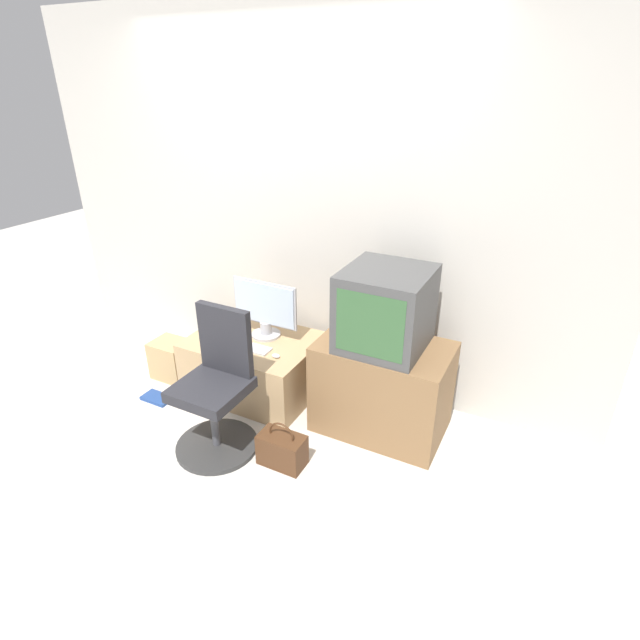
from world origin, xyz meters
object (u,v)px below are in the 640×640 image
at_px(main_monitor, 265,309).
at_px(book, 157,398).
at_px(cardboard_box_lower, 172,359).
at_px(handbag, 282,449).
at_px(crt_tv, 386,309).
at_px(office_chair, 217,393).
at_px(keyboard, 248,347).
at_px(mouse, 276,356).

distance_m(main_monitor, book, 1.03).
xyz_separation_m(cardboard_box_lower, handbag, (1.27, -0.45, -0.04)).
relative_size(crt_tv, handbag, 1.73).
xyz_separation_m(handbag, book, (-1.16, 0.15, -0.09)).
relative_size(crt_tv, office_chair, 0.57).
height_order(crt_tv, cardboard_box_lower, crt_tv).
distance_m(office_chair, handbag, 0.52).
height_order(main_monitor, keyboard, main_monitor).
height_order(mouse, book, mouse).
distance_m(main_monitor, handbag, 1.03).
bearing_deg(crt_tv, keyboard, -172.44).
bearing_deg(main_monitor, keyboard, -94.84).
relative_size(main_monitor, crt_tv, 0.98).
distance_m(main_monitor, mouse, 0.38).
height_order(main_monitor, cardboard_box_lower, main_monitor).
distance_m(keyboard, crt_tv, 1.05).
xyz_separation_m(crt_tv, book, (-1.54, -0.46, -0.86)).
relative_size(mouse, crt_tv, 0.11).
bearing_deg(book, office_chair, -13.31).
height_order(main_monitor, office_chair, office_chair).
relative_size(main_monitor, keyboard, 1.50).
relative_size(keyboard, handbag, 1.14).
xyz_separation_m(keyboard, office_chair, (0.12, -0.50, -0.04)).
relative_size(crt_tv, book, 2.36).
relative_size(mouse, cardboard_box_lower, 0.19).
bearing_deg(keyboard, cardboard_box_lower, -177.57).
distance_m(keyboard, office_chair, 0.52).
xyz_separation_m(keyboard, book, (-0.60, -0.33, -0.42)).
bearing_deg(handbag, mouse, 124.24).
xyz_separation_m(crt_tv, handbag, (-0.39, -0.61, -0.76)).
bearing_deg(handbag, office_chair, -177.61).
distance_m(main_monitor, crt_tv, 0.96).
bearing_deg(cardboard_box_lower, book, -70.24).
relative_size(mouse, book, 0.26).
bearing_deg(book, crt_tv, 16.57).
xyz_separation_m(office_chair, book, (-0.71, 0.17, -0.37)).
relative_size(office_chair, cardboard_box_lower, 3.05).
height_order(mouse, handbag, mouse).
relative_size(office_chair, book, 4.13).
bearing_deg(main_monitor, cardboard_box_lower, -161.80).
height_order(cardboard_box_lower, book, cardboard_box_lower).
relative_size(cardboard_box_lower, book, 1.35).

